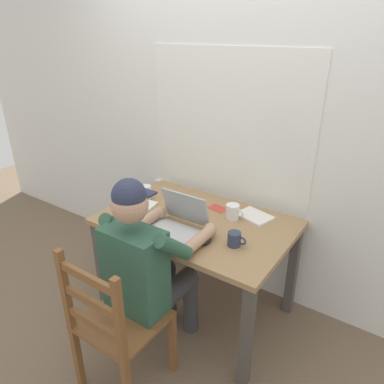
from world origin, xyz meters
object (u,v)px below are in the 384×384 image
at_px(seated_person, 148,264).
at_px(landscape_photo_print, 218,209).
at_px(coffee_mug_spare, 233,212).
at_px(wooden_chair, 116,325).
at_px(laptop, 177,223).
at_px(coffee_mug_dark, 235,239).
at_px(desk, 197,233).
at_px(computer_mouse, 205,241).
at_px(coffee_mug_white, 146,192).
at_px(book_stack_main, 181,205).

bearing_deg(seated_person, landscape_photo_print, 86.46).
height_order(coffee_mug_spare, landscape_photo_print, coffee_mug_spare).
relative_size(wooden_chair, landscape_photo_print, 7.17).
bearing_deg(laptop, coffee_mug_dark, 6.99).
xyz_separation_m(desk, computer_mouse, (0.20, -0.21, 0.12)).
distance_m(desk, laptop, 0.24).
xyz_separation_m(computer_mouse, coffee_mug_white, (-0.69, 0.27, 0.03)).
bearing_deg(desk, laptop, -98.13).
xyz_separation_m(desk, coffee_mug_dark, (0.35, -0.13, 0.14)).
relative_size(computer_mouse, coffee_mug_white, 0.85).
relative_size(coffee_mug_white, coffee_mug_spare, 0.93).
height_order(laptop, coffee_mug_spare, laptop).
height_order(wooden_chair, coffee_mug_white, wooden_chair).
bearing_deg(coffee_mug_white, laptop, -27.24).
relative_size(coffee_mug_dark, landscape_photo_print, 0.89).
bearing_deg(coffee_mug_spare, landscape_photo_print, 155.14).
distance_m(book_stack_main, landscape_photo_print, 0.26).
relative_size(book_stack_main, landscape_photo_print, 1.46).
xyz_separation_m(desk, book_stack_main, (-0.18, 0.08, 0.13)).
relative_size(computer_mouse, landscape_photo_print, 0.77).
height_order(seated_person, computer_mouse, seated_person).
relative_size(seated_person, computer_mouse, 12.36).
height_order(coffee_mug_white, coffee_mug_dark, coffee_mug_white).
bearing_deg(laptop, computer_mouse, -7.81).
distance_m(desk, coffee_mug_spare, 0.28).
distance_m(coffee_mug_dark, book_stack_main, 0.57).
xyz_separation_m(wooden_chair, book_stack_main, (-0.17, 0.84, 0.31)).
height_order(computer_mouse, landscape_photo_print, computer_mouse).
height_order(desk, book_stack_main, book_stack_main).
relative_size(coffee_mug_dark, book_stack_main, 0.61).
bearing_deg(coffee_mug_spare, seated_person, -107.34).
bearing_deg(book_stack_main, seated_person, -73.11).
height_order(wooden_chair, coffee_mug_spare, wooden_chair).
height_order(seated_person, wooden_chair, seated_person).
bearing_deg(computer_mouse, seated_person, -127.07).
height_order(coffee_mug_white, book_stack_main, coffee_mug_white).
relative_size(seated_person, laptop, 3.75).
bearing_deg(coffee_mug_dark, landscape_photo_print, 132.18).
distance_m(coffee_mug_white, coffee_mug_spare, 0.68).
bearing_deg(computer_mouse, wooden_chair, -110.56).
bearing_deg(laptop, landscape_photo_print, 81.46).
distance_m(computer_mouse, coffee_mug_white, 0.74).
xyz_separation_m(computer_mouse, coffee_mug_spare, (-0.01, 0.35, 0.03)).
bearing_deg(wooden_chair, coffee_mug_spare, 77.80).
distance_m(coffee_mug_dark, coffee_mug_spare, 0.32).
distance_m(desk, computer_mouse, 0.31).
height_order(seated_person, book_stack_main, seated_person).
distance_m(wooden_chair, computer_mouse, 0.67).
bearing_deg(landscape_photo_print, wooden_chair, -81.12).
bearing_deg(coffee_mug_white, seated_person, -48.78).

